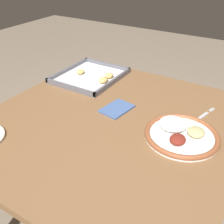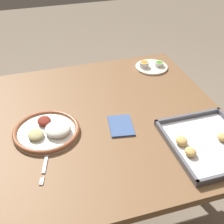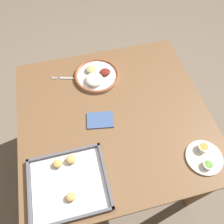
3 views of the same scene
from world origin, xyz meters
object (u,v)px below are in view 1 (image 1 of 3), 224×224
object	(u,v)px
dinner_plate	(181,134)
napkin	(117,109)
baking_tray	(91,76)
fork	(200,118)

from	to	relation	value
dinner_plate	napkin	xyz separation A→B (m)	(0.04, 0.30, -0.01)
dinner_plate	baking_tray	distance (m)	0.64
baking_tray	napkin	world-z (taller)	baking_tray
fork	baking_tray	xyz separation A→B (m)	(0.09, 0.61, 0.01)
fork	baking_tray	distance (m)	0.62
dinner_plate	baking_tray	world-z (taller)	dinner_plate
baking_tray	dinner_plate	bearing A→B (deg)	-113.43
fork	baking_tray	size ratio (longest dim) A/B	0.55
baking_tray	napkin	size ratio (longest dim) A/B	2.31
baking_tray	napkin	xyz separation A→B (m)	(-0.21, -0.28, -0.01)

